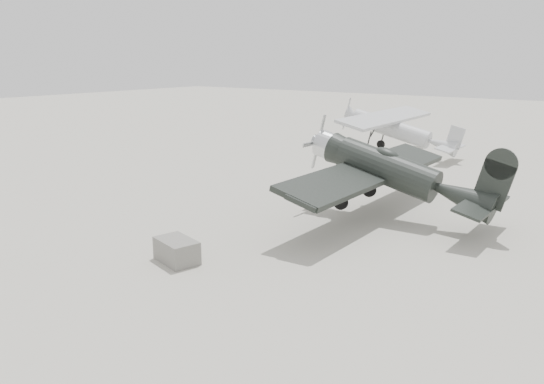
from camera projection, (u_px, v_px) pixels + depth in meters
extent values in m
plane|color=#9F9C8D|center=(246.00, 238.00, 20.68)|extent=(160.00, 160.00, 0.00)
cylinder|color=black|center=(387.00, 170.00, 22.78)|extent=(4.44, 1.45, 1.41)
cone|color=black|center=(465.00, 179.00, 20.83)|extent=(2.63, 1.33, 1.31)
cylinder|color=silver|center=(326.00, 162.00, 24.56)|extent=(0.92, 1.26, 1.25)
cone|color=silver|center=(315.00, 160.00, 24.91)|extent=(0.36, 0.57, 0.56)
cube|color=silver|center=(316.00, 160.00, 24.87)|extent=(0.06, 0.18, 2.61)
ellipsoid|color=black|center=(384.00, 155.00, 22.74)|extent=(1.11, 0.70, 0.46)
cube|color=black|center=(372.00, 176.00, 23.27)|extent=(2.24, 12.09, 0.22)
cube|color=black|center=(487.00, 181.00, 20.35)|extent=(1.15, 4.24, 0.10)
cube|color=black|center=(493.00, 159.00, 20.06)|extent=(1.21, 0.11, 1.81)
cylinder|color=black|center=(348.00, 211.00, 22.79)|extent=(0.69, 0.17, 0.68)
cylinder|color=black|center=(376.00, 198.00, 24.90)|extent=(0.69, 0.17, 0.68)
cylinder|color=#333333|center=(348.00, 196.00, 22.63)|extent=(0.11, 0.11, 1.41)
cylinder|color=#333333|center=(377.00, 184.00, 24.73)|extent=(0.11, 0.11, 1.41)
cylinder|color=black|center=(492.00, 194.00, 20.33)|extent=(0.22, 0.08, 0.22)
cylinder|color=#AEB1B4|center=(391.00, 128.00, 37.56)|extent=(5.73, 1.30, 1.21)
cone|color=#AEB1B4|center=(445.00, 132.00, 35.40)|extent=(1.99, 1.13, 1.10)
cone|color=#AEB1B4|center=(351.00, 125.00, 39.34)|extent=(0.68, 1.15, 1.14)
cube|color=#AEB1B4|center=(345.00, 124.00, 39.59)|extent=(0.06, 0.15, 2.42)
cube|color=#AEB1B4|center=(386.00, 118.00, 37.63)|extent=(2.28, 12.11, 0.20)
cube|color=#AEB1B4|center=(453.00, 132.00, 35.08)|extent=(1.05, 3.75, 0.09)
cube|color=#AEB1B4|center=(456.00, 122.00, 34.84)|extent=(0.99, 0.10, 1.43)
cylinder|color=black|center=(371.00, 153.00, 37.51)|extent=(0.62, 0.16, 0.61)
cylinder|color=black|center=(385.00, 148.00, 39.41)|extent=(0.62, 0.16, 0.61)
cylinder|color=#333333|center=(371.00, 144.00, 37.35)|extent=(0.10, 0.10, 1.32)
cylinder|color=#333333|center=(385.00, 140.00, 39.26)|extent=(0.10, 0.10, 1.32)
cylinder|color=black|center=(456.00, 138.00, 35.05)|extent=(0.20, 0.08, 0.20)
cube|color=slate|center=(177.00, 251.00, 18.21)|extent=(1.81, 1.39, 0.80)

